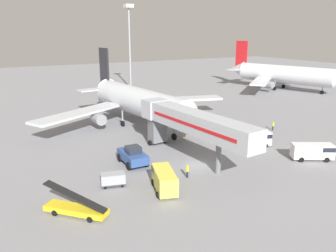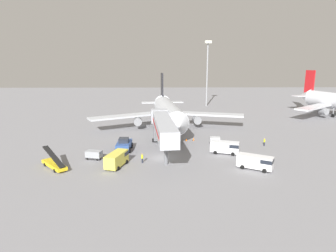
% 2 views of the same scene
% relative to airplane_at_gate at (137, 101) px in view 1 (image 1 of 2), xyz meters
% --- Properties ---
extents(ground_plane, '(300.00, 300.00, 0.00)m').
position_rel_airplane_at_gate_xyz_m(ground_plane, '(-1.50, -23.02, -4.58)').
color(ground_plane, gray).
extents(airplane_at_gate, '(40.37, 35.91, 13.89)m').
position_rel_airplane_at_gate_xyz_m(airplane_at_gate, '(0.00, 0.00, 0.00)').
color(airplane_at_gate, silver).
rests_on(airplane_at_gate, ground).
extents(jet_bridge, '(5.24, 22.50, 7.07)m').
position_rel_airplane_at_gate_xyz_m(jet_bridge, '(-1.30, -20.10, 0.75)').
color(jet_bridge, '#B2B7C1').
rests_on(jet_bridge, ground).
extents(pushback_tug, '(2.95, 5.39, 2.60)m').
position_rel_airplane_at_gate_xyz_m(pushback_tug, '(-8.90, -18.36, -3.37)').
color(pushback_tug, '#2D4C8E').
rests_on(pushback_tug, ground).
extents(belt_loader_truck, '(5.61, 5.83, 3.12)m').
position_rel_airplane_at_gate_xyz_m(belt_loader_truck, '(-19.08, -27.98, -3.83)').
color(belt_loader_truck, yellow).
rests_on(belt_loader_truck, ground).
extents(service_van_near_left, '(5.64, 3.57, 2.31)m').
position_rel_airplane_at_gate_xyz_m(service_van_near_left, '(10.62, -20.63, -3.27)').
color(service_van_near_left, white).
rests_on(service_van_near_left, ground).
extents(service_van_far_left, '(5.80, 4.45, 2.29)m').
position_rel_airplane_at_gate_xyz_m(service_van_far_left, '(13.79, -29.02, -3.28)').
color(service_van_far_left, white).
rests_on(service_van_far_left, ground).
extents(service_van_far_center, '(3.51, 5.66, 2.36)m').
position_rel_airplane_at_gate_xyz_m(service_van_far_center, '(-8.90, -27.20, -3.25)').
color(service_van_far_center, '#E5DB4C').
rests_on(service_van_far_center, ground).
extents(baggage_cart_near_right, '(3.05, 2.13, 1.54)m').
position_rel_airplane_at_gate_xyz_m(baggage_cart_near_right, '(-13.62, -23.47, -3.73)').
color(baggage_cart_near_right, '#38383D').
rests_on(baggage_cart_near_right, ground).
extents(baggage_cart_outer_right, '(2.14, 1.32, 1.57)m').
position_rel_airplane_at_gate_xyz_m(baggage_cart_outer_right, '(9.71, -14.15, -3.72)').
color(baggage_cart_outer_right, '#38383D').
rests_on(baggage_cart_outer_right, ground).
extents(ground_crew_worker_foreground, '(0.41, 0.41, 1.65)m').
position_rel_airplane_at_gate_xyz_m(ground_crew_worker_foreground, '(19.79, -15.55, -3.71)').
color(ground_crew_worker_foreground, '#1E2333').
rests_on(ground_crew_worker_foreground, ground).
extents(ground_crew_worker_midground, '(0.45, 0.45, 1.72)m').
position_rel_airplane_at_gate_xyz_m(ground_crew_worker_midground, '(-4.83, -25.69, -3.67)').
color(ground_crew_worker_midground, '#1E2333').
rests_on(ground_crew_worker_midground, ground).
extents(safety_cone_alpha, '(0.44, 0.44, 0.67)m').
position_rel_airplane_at_gate_xyz_m(safety_cone_alpha, '(5.51, -11.15, -4.26)').
color(safety_cone_alpha, black).
rests_on(safety_cone_alpha, ground).
extents(safety_cone_bravo, '(0.39, 0.39, 0.60)m').
position_rel_airplane_at_gate_xyz_m(safety_cone_bravo, '(3.88, -11.44, -4.29)').
color(safety_cone_bravo, black).
rests_on(safety_cone_bravo, ground).
extents(airplane_background, '(36.19, 37.14, 14.24)m').
position_rel_airplane_at_gate_xyz_m(airplane_background, '(55.28, 16.22, 0.09)').
color(airplane_background, silver).
rests_on(airplane_background, ground).
extents(apron_light_mast, '(2.40, 2.40, 24.94)m').
position_rel_airplane_at_gate_xyz_m(apron_light_mast, '(15.81, 40.47, 12.80)').
color(apron_light_mast, '#93969B').
rests_on(apron_light_mast, ground).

